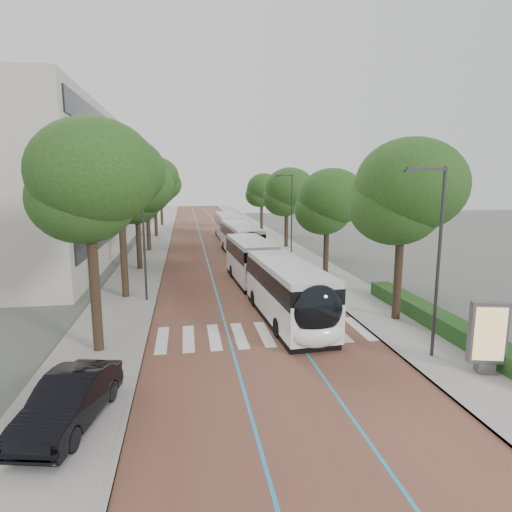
% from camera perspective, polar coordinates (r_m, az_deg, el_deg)
% --- Properties ---
extents(ground, '(160.00, 160.00, 0.00)m').
position_cam_1_polar(ground, '(20.71, 1.09, -11.38)').
color(ground, '#51544C').
rests_on(ground, ground).
extents(road, '(11.00, 140.00, 0.02)m').
position_cam_1_polar(road, '(59.54, -5.90, 2.73)').
color(road, brown).
rests_on(road, ground).
extents(sidewalk_left, '(4.00, 140.00, 0.12)m').
position_cam_1_polar(sidewalk_left, '(59.56, -13.13, 2.57)').
color(sidewalk_left, gray).
rests_on(sidewalk_left, ground).
extents(sidewalk_right, '(4.00, 140.00, 0.12)m').
position_cam_1_polar(sidewalk_right, '(60.44, 1.22, 2.93)').
color(sidewalk_right, gray).
rests_on(sidewalk_right, ground).
extents(kerb_left, '(0.20, 140.00, 0.14)m').
position_cam_1_polar(kerb_left, '(59.46, -11.30, 2.62)').
color(kerb_left, gray).
rests_on(kerb_left, ground).
extents(kerb_right, '(0.20, 140.00, 0.14)m').
position_cam_1_polar(kerb_right, '(60.12, -0.56, 2.90)').
color(kerb_right, gray).
rests_on(kerb_right, ground).
extents(zebra_crossing, '(10.55, 3.60, 0.01)m').
position_cam_1_polar(zebra_crossing, '(21.65, 1.14, -10.33)').
color(zebra_crossing, silver).
rests_on(zebra_crossing, ground).
extents(lane_line_left, '(0.12, 126.00, 0.01)m').
position_cam_1_polar(lane_line_left, '(59.46, -7.44, 2.70)').
color(lane_line_left, '#268EC2').
rests_on(lane_line_left, road).
extents(lane_line_right, '(0.12, 126.00, 0.01)m').
position_cam_1_polar(lane_line_right, '(59.65, -4.36, 2.78)').
color(lane_line_right, '#268EC2').
rests_on(lane_line_right, road).
extents(office_building, '(18.11, 40.00, 14.00)m').
position_cam_1_polar(office_building, '(49.59, -28.44, 8.22)').
color(office_building, '#A6A399').
rests_on(office_building, ground).
extents(hedge, '(1.20, 14.00, 0.80)m').
position_cam_1_polar(hedge, '(23.83, 23.38, -8.00)').
color(hedge, '#153C17').
rests_on(hedge, sidewalk_right).
extents(streetlight_near, '(1.82, 0.20, 8.00)m').
position_cam_1_polar(streetlight_near, '(19.10, 22.82, 0.98)').
color(streetlight_near, '#2F3032').
rests_on(streetlight_near, sidewalk_right).
extents(streetlight_far, '(1.82, 0.20, 8.00)m').
position_cam_1_polar(streetlight_far, '(42.27, 4.57, 6.31)').
color(streetlight_far, '#2F3032').
rests_on(streetlight_far, sidewalk_right).
extents(lamp_post_left, '(0.14, 0.14, 8.00)m').
position_cam_1_polar(lamp_post_left, '(27.29, -14.73, 2.47)').
color(lamp_post_left, '#2F3032').
rests_on(lamp_post_left, sidewalk_left).
extents(trees_left, '(6.35, 60.82, 10.00)m').
position_cam_1_polar(trees_left, '(47.97, -14.29, 8.91)').
color(trees_left, black).
rests_on(trees_left, ground).
extents(trees_right, '(5.73, 47.35, 9.17)m').
position_cam_1_polar(trees_right, '(40.50, 6.79, 7.92)').
color(trees_right, black).
rests_on(trees_right, ground).
extents(lead_bus, '(3.58, 18.51, 3.20)m').
position_cam_1_polar(lead_bus, '(26.76, 1.80, -2.77)').
color(lead_bus, black).
rests_on(lead_bus, ground).
extents(bus_queued_0, '(3.10, 12.50, 3.20)m').
position_cam_1_polar(bus_queued_0, '(42.65, -2.00, 2.05)').
color(bus_queued_0, white).
rests_on(bus_queued_0, ground).
extents(bus_queued_1, '(2.58, 12.41, 3.20)m').
position_cam_1_polar(bus_queued_1, '(55.25, -3.74, 3.87)').
color(bus_queued_1, white).
rests_on(bus_queued_1, ground).
extents(ad_panel, '(1.43, 0.71, 2.87)m').
position_cam_1_polar(ad_panel, '(19.09, 28.49, -9.36)').
color(ad_panel, '#59595B').
rests_on(ad_panel, sidewalk_right).
extents(parked_car, '(2.62, 4.96, 1.55)m').
position_cam_1_polar(parked_car, '(15.01, -23.61, -17.24)').
color(parked_car, black).
rests_on(parked_car, sidewalk_left).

